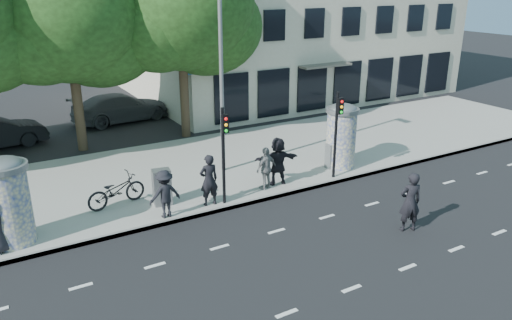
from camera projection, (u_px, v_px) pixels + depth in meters
ground at (302, 251)px, 14.59m from camera, size 120.00×120.00×0.00m
sidewalk at (198, 169)px, 20.66m from camera, size 40.00×8.00×0.15m
curb at (244, 204)px, 17.45m from camera, size 40.00×0.10×0.16m
lane_dash_near at (352, 289)px, 12.80m from camera, size 32.00×0.12×0.01m
lane_dash_far at (277, 231)px, 15.73m from camera, size 32.00×0.12×0.01m
ad_column_left at (8, 199)px, 14.32m from camera, size 1.36×1.36×2.65m
ad_column_right at (341, 134)px, 20.34m from camera, size 1.36×1.36×2.65m
traffic_pole_near at (224, 147)px, 16.63m from camera, size 0.22×0.31×3.40m
traffic_pole_far at (337, 126)px, 18.90m from camera, size 0.22×0.31×3.40m
street_lamp at (222, 55)px, 18.72m from camera, size 0.25×0.93×8.00m
tree_near_left at (67, 15)px, 21.18m from camera, size 6.80×6.80×8.97m
tree_center at (180, 6)px, 23.13m from camera, size 7.00×7.00×9.30m
building at (280, 2)px, 34.45m from camera, size 20.30×15.85×12.00m
ped_b at (209, 180)px, 16.94m from camera, size 0.68×0.45×1.82m
ped_d at (165, 194)px, 16.10m from camera, size 1.07×0.64×1.62m
ped_e at (266, 168)px, 18.28m from camera, size 1.05×0.76×1.61m
ped_f at (278, 161)px, 18.69m from camera, size 1.80×0.97×1.84m
man_road at (410, 202)px, 15.48m from camera, size 0.82×0.67×1.94m
bicycle at (116, 191)px, 17.00m from camera, size 1.12×2.19×1.10m
cabinet_left at (162, 187)px, 17.06m from camera, size 0.67×0.53×1.27m
cabinet_right at (332, 156)px, 20.45m from camera, size 0.50×0.36×1.04m
car_right at (121, 107)px, 27.67m from camera, size 2.81×5.57×1.55m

